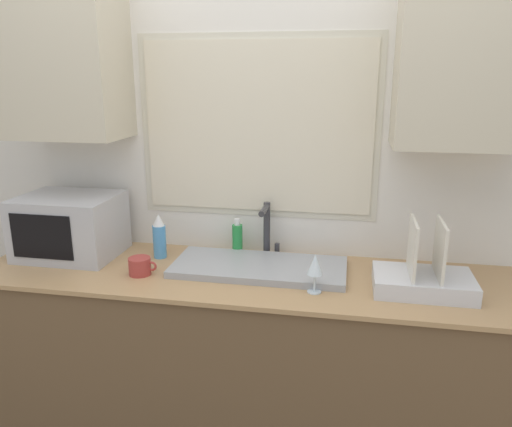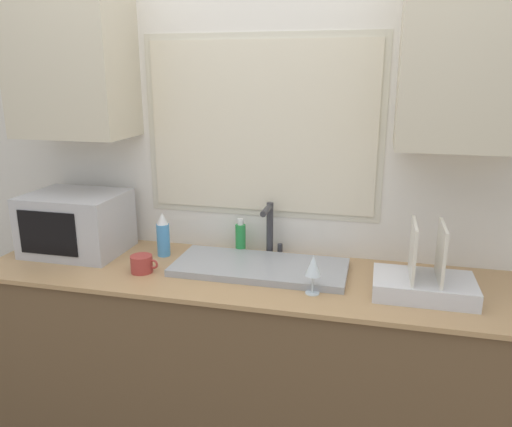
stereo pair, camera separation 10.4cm
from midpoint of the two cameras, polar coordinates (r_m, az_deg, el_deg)
countertop at (r=2.39m, az=-2.57°, el=-16.87°), size 2.35×0.63×0.90m
wall_back at (r=2.32m, az=-1.20°, el=7.51°), size 6.00×0.38×2.60m
sink_basin at (r=2.20m, az=-1.00°, el=-6.15°), size 0.76×0.34×0.03m
faucet at (r=2.32m, az=-0.02°, el=-1.43°), size 0.08×0.16×0.26m
microwave at (r=2.52m, az=-21.62°, el=-1.32°), size 0.45×0.36×0.29m
dish_rack at (r=2.07m, az=17.21°, el=-7.07°), size 0.38×0.25×0.29m
spray_bottle at (r=2.38m, az=-12.22°, el=-2.63°), size 0.06×0.06×0.21m
soap_bottle at (r=2.38m, az=-3.40°, el=-2.89°), size 0.05×0.05×0.17m
mug_near_sink at (r=2.22m, az=-14.44°, el=-5.86°), size 0.12×0.10×0.08m
wine_glass at (r=1.96m, az=5.25°, el=-5.96°), size 0.06×0.06×0.16m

